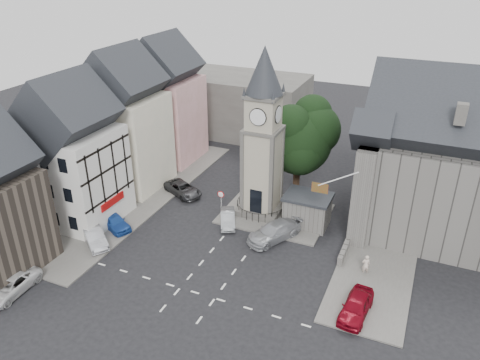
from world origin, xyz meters
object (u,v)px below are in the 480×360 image
at_px(clock_tower, 263,135).
at_px(car_west_blue, 114,221).
at_px(stone_shelter, 307,210).
at_px(pedestrian, 366,265).
at_px(car_east_red, 356,306).

relative_size(clock_tower, car_west_blue, 3.87).
bearing_deg(stone_shelter, clock_tower, 174.16).
distance_m(stone_shelter, pedestrian, 8.53).
bearing_deg(pedestrian, car_east_red, 68.29).
bearing_deg(clock_tower, pedestrian, -27.96).
relative_size(stone_shelter, car_east_red, 0.97).
relative_size(clock_tower, stone_shelter, 3.78).
xyz_separation_m(clock_tower, pedestrian, (11.29, -5.99, -7.23)).
relative_size(car_east_red, pedestrian, 2.48).
bearing_deg(clock_tower, car_east_red, -43.70).
distance_m(car_east_red, pedestrian, 5.01).
distance_m(clock_tower, stone_shelter, 8.15).
height_order(clock_tower, car_west_blue, clock_tower).
bearing_deg(car_east_red, car_west_blue, 178.71).
bearing_deg(stone_shelter, pedestrian, -40.29).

